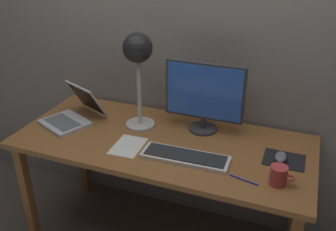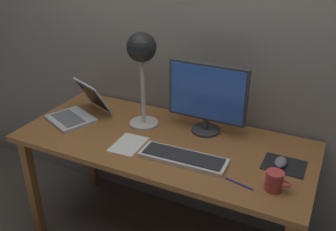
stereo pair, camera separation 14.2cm
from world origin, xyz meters
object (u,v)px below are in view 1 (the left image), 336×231
keyboard_main (185,157)px  coffee_mug (279,175)px  mouse (281,157)px  pen (244,180)px  desk_lamp (138,57)px  monitor (204,95)px  laptop (75,111)px

keyboard_main → coffee_mug: size_ratio=3.95×
mouse → pen: 0.27m
desk_lamp → pen: 0.84m
keyboard_main → coffee_mug: bearing=-5.3°
monitor → desk_lamp: bearing=-167.5°
laptop → pen: size_ratio=2.89×
monitor → pen: 0.55m
pen → keyboard_main: bearing=166.6°
desk_lamp → mouse: size_ratio=5.67×
monitor → coffee_mug: bearing=-38.5°
keyboard_main → mouse: bearing=19.6°
laptop → coffee_mug: (1.20, -0.20, -0.01)m
desk_lamp → pen: bearing=-25.4°
monitor → keyboard_main: size_ratio=0.99×
laptop → pen: laptop is taller
desk_lamp → pen: desk_lamp is taller
monitor → laptop: monitor is taller
desk_lamp → mouse: desk_lamp is taller
keyboard_main → desk_lamp: desk_lamp is taller
keyboard_main → mouse: mouse is taller
keyboard_main → pen: (0.31, -0.07, -0.01)m
monitor → coffee_mug: (0.46, -0.36, -0.17)m
mouse → monitor: bearing=159.9°
mouse → coffee_mug: coffee_mug is taller
keyboard_main → desk_lamp: (-0.36, 0.24, 0.40)m
laptop → coffee_mug: bearing=-9.7°
monitor → pen: (0.31, -0.39, -0.21)m
mouse → laptop: bearing=179.7°
pen → desk_lamp: bearing=154.6°
desk_lamp → mouse: (0.80, -0.09, -0.39)m
keyboard_main → pen: keyboard_main is taller
mouse → coffee_mug: bearing=-87.3°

